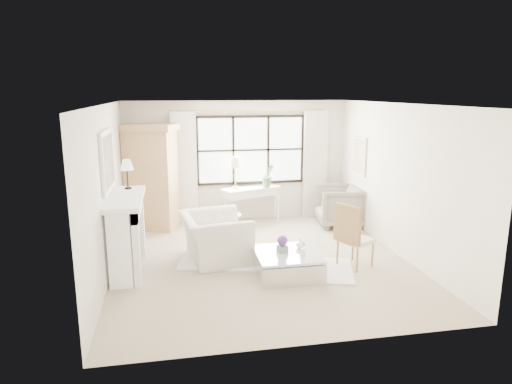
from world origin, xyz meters
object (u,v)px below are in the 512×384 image
club_armchair (215,238)px  coffee_table (287,264)px  console_table (251,205)px  armoire (151,176)px

club_armchair → coffee_table: size_ratio=1.24×
console_table → club_armchair: 2.43m
club_armchair → coffee_table: bearing=-137.9°
console_table → coffee_table: (0.04, -3.10, -0.22)m
armoire → coffee_table: size_ratio=2.22×
armoire → club_armchair: armoire is taller
armoire → console_table: 2.28m
coffee_table → armoire: bearing=126.4°
coffee_table → console_table: bearing=91.3°
club_armchair → console_table: bearing=-32.7°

